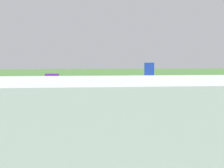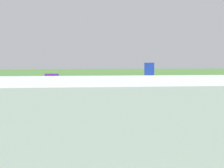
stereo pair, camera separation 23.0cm
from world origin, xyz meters
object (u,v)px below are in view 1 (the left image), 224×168
object	(u,v)px
service_car_ops	(177,88)
terminal_building	(164,125)
no_stopping_sign	(82,83)
airliner_parked_mid	(185,100)
service_truck_fuel	(132,97)
traffic_cone_orange	(76,86)
service_truck_baggage	(176,95)
airliner_main	(113,84)
airliner_parked_far	(0,102)

from	to	relation	value
service_car_ops	terminal_building	bearing A→B (deg)	72.19
no_stopping_sign	airliner_parked_mid	bearing A→B (deg)	106.44
service_truck_fuel	no_stopping_sign	bearing A→B (deg)	-76.86
no_stopping_sign	traffic_cone_orange	distance (m)	5.87
service_truck_baggage	traffic_cone_orange	xyz separation A→B (m)	(44.24, -76.85, -1.13)
airliner_main	airliner_parked_far	distance (m)	79.83
service_truck_fuel	traffic_cone_orange	bearing A→B (deg)	-73.47
service_car_ops	service_truck_fuel	bearing A→B (deg)	54.30
service_car_ops	traffic_cone_orange	size ratio (longest dim) A/B	7.83
terminal_building	service_truck_fuel	xyz separation A→B (m)	(-11.90, -97.27, -6.35)
airliner_main	service_truck_fuel	world-z (taller)	airliner_main
terminal_building	no_stopping_sign	bearing A→B (deg)	-87.59
airliner_parked_far	service_car_ops	distance (m)	116.86
airliner_main	traffic_cone_orange	world-z (taller)	airliner_main
service_truck_baggage	no_stopping_sign	bearing A→B (deg)	-63.61
no_stopping_sign	traffic_cone_orange	bearing A→B (deg)	44.45
service_car_ops	airliner_parked_mid	bearing A→B (deg)	75.05
airliner_parked_mid	airliner_parked_far	world-z (taller)	airliner_parked_far
service_car_ops	no_stopping_sign	distance (m)	64.76
service_car_ops	traffic_cone_orange	distance (m)	66.28
airliner_parked_far	airliner_main	bearing A→B (deg)	-124.75
service_truck_baggage	service_car_ops	world-z (taller)	service_truck_baggage
no_stopping_sign	traffic_cone_orange	xyz separation A→B (m)	(4.10, 4.03, -1.19)
airliner_main	service_car_ops	xyz separation A→B (m)	(-39.63, -14.42, -3.51)
service_truck_fuel	service_car_ops	distance (m)	59.94
airliner_parked_far	no_stopping_sign	size ratio (longest dim) A/B	18.18
terminal_building	service_truck_fuel	bearing A→B (deg)	-96.98
service_truck_baggage	service_car_ops	xyz separation A→B (m)	(-14.37, -45.91, -0.56)
service_truck_fuel	service_car_ops	xyz separation A→B (m)	(-34.97, -48.68, -0.56)
service_truck_fuel	service_car_ops	world-z (taller)	service_truck_fuel
airliner_parked_far	terminal_building	size ratio (longest dim) A/B	0.42
terminal_building	no_stopping_sign	distance (m)	181.18
airliner_main	terminal_building	bearing A→B (deg)	86.85
airliner_parked_far	service_truck_fuel	world-z (taller)	airliner_parked_far
airliner_parked_mid	terminal_building	size ratio (longest dim) A/B	0.38
service_truck_fuel	traffic_cone_orange	size ratio (longest dim) A/B	10.93
terminal_building	service_car_ops	bearing A→B (deg)	-107.81
terminal_building	no_stopping_sign	world-z (taller)	terminal_building
terminal_building	airliner_parked_far	bearing A→B (deg)	-59.88
service_truck_fuel	airliner_parked_mid	bearing A→B (deg)	115.06
airliner_parked_far	traffic_cone_orange	xyz separation A→B (m)	(-26.52, -110.95, -3.29)
airliner_parked_mid	traffic_cone_orange	distance (m)	115.86
no_stopping_sign	airliner_main	bearing A→B (deg)	106.76
service_truck_fuel	airliner_parked_far	bearing A→B (deg)	31.99
airliner_parked_mid	terminal_building	xyz separation A→B (m)	(25.89, 67.35, 4.52)
airliner_parked_mid	service_truck_baggage	distance (m)	33.40
service_car_ops	airliner_main	bearing A→B (deg)	19.99
terminal_building	service_truck_baggage	world-z (taller)	terminal_building
airliner_main	airliner_parked_far	size ratio (longest dim) A/B	1.21
terminal_building	service_car_ops	xyz separation A→B (m)	(-46.88, -145.95, -6.91)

